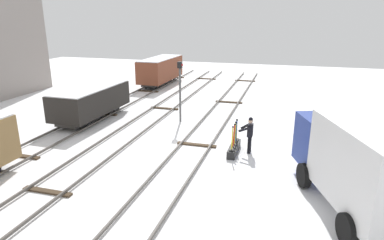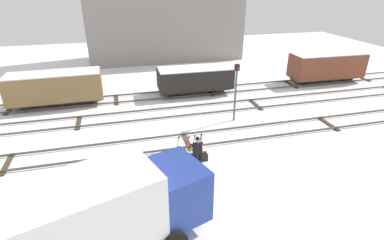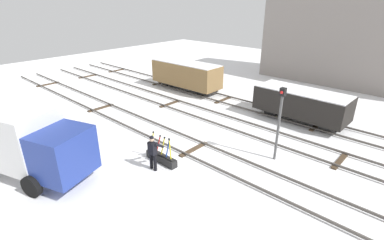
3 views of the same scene
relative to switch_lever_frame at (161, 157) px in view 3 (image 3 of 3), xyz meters
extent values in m
plane|color=white|center=(0.34, 1.88, -0.25)|extent=(60.00, 60.00, 0.00)
cube|color=#4C4742|center=(0.34, 1.16, -0.12)|extent=(44.00, 0.07, 0.10)
cube|color=#4C4742|center=(0.34, 2.60, -0.12)|extent=(44.00, 0.07, 0.10)
cube|color=#423323|center=(-17.26, 1.88, -0.21)|extent=(0.24, 1.94, 0.08)
cube|color=#423323|center=(-8.46, 1.88, -0.21)|extent=(0.24, 1.94, 0.08)
cube|color=#423323|center=(0.34, 1.88, -0.21)|extent=(0.24, 1.94, 0.08)
cube|color=#4C4742|center=(0.34, 5.06, -0.12)|extent=(44.00, 0.07, 0.10)
cube|color=#4C4742|center=(0.34, 6.50, -0.12)|extent=(44.00, 0.07, 0.10)
cube|color=#423323|center=(-17.26, 5.78, -0.21)|extent=(0.24, 1.94, 0.08)
cube|color=#423323|center=(-5.53, 5.78, -0.21)|extent=(0.24, 1.94, 0.08)
cube|color=#423323|center=(6.21, 5.78, -0.21)|extent=(0.24, 1.94, 0.08)
cube|color=#4C4742|center=(0.34, 8.38, -0.12)|extent=(44.00, 0.07, 0.10)
cube|color=#4C4742|center=(0.34, 9.82, -0.12)|extent=(44.00, 0.07, 0.10)
cube|color=#423323|center=(-17.26, 9.10, -0.21)|extent=(0.24, 1.94, 0.08)
cube|color=#423323|center=(-10.22, 9.10, -0.21)|extent=(0.24, 1.94, 0.08)
cube|color=#423323|center=(-3.18, 9.10, -0.21)|extent=(0.24, 1.94, 0.08)
cube|color=#423323|center=(3.86, 9.10, -0.21)|extent=(0.24, 1.94, 0.08)
cube|color=black|center=(-0.01, 0.00, -0.07)|extent=(1.80, 0.37, 0.36)
cube|color=black|center=(-0.01, 0.00, 0.14)|extent=(1.62, 0.21, 0.06)
cylinder|color=yellow|center=(-0.59, 0.00, 0.62)|extent=(0.24, 0.06, 1.04)
sphere|color=black|center=(-0.50, 0.00, 1.14)|extent=(0.09, 0.09, 0.09)
cylinder|color=red|center=(-0.18, 0.00, 0.61)|extent=(0.38, 0.06, 1.01)
sphere|color=black|center=(-0.02, 0.00, 1.10)|extent=(0.09, 0.09, 0.09)
cylinder|color=yellow|center=(0.13, 0.00, 0.61)|extent=(0.34, 0.06, 1.03)
sphere|color=black|center=(0.28, 0.00, 1.12)|extent=(0.09, 0.09, 0.09)
cylinder|color=#1E47B7|center=(0.46, 0.00, 0.62)|extent=(0.32, 0.06, 1.03)
sphere|color=black|center=(0.59, 0.00, 1.12)|extent=(0.09, 0.09, 0.09)
cylinder|color=yellow|center=(0.62, 0.00, 0.63)|extent=(0.14, 0.06, 1.05)
sphere|color=black|center=(0.58, 0.00, 1.15)|extent=(0.09, 0.09, 0.09)
cylinder|color=black|center=(0.08, -0.67, 0.14)|extent=(0.15, 0.15, 0.79)
cylinder|color=black|center=(0.34, -0.68, 0.14)|extent=(0.15, 0.15, 0.79)
cube|color=black|center=(0.21, -0.67, 0.82)|extent=(0.38, 0.24, 0.56)
sphere|color=tan|center=(0.21, -0.67, 1.25)|extent=(0.22, 0.22, 0.22)
sphere|color=black|center=(0.21, -0.67, 1.34)|extent=(0.19, 0.19, 0.19)
cylinder|color=black|center=(0.00, -0.43, 0.90)|extent=(0.11, 0.53, 0.31)
cylinder|color=black|center=(0.42, -0.45, 0.95)|extent=(0.11, 0.50, 0.38)
cube|color=navy|center=(-1.53, -3.83, 1.25)|extent=(2.48, 2.60, 1.90)
cube|color=black|center=(-0.67, -3.53, 1.58)|extent=(0.62, 1.70, 0.76)
cube|color=silver|center=(-4.14, -4.73, 1.52)|extent=(4.51, 3.39, 2.45)
cylinder|color=black|center=(-1.77, -5.09, 0.20)|extent=(0.93, 0.53, 0.90)
cylinder|color=black|center=(-2.50, -2.98, 0.20)|extent=(0.93, 0.53, 0.90)
cylinder|color=black|center=(-5.56, -4.03, 0.20)|extent=(0.93, 0.53, 0.90)
cylinder|color=#4C4C4C|center=(3.80, 3.85, 1.35)|extent=(0.12, 0.12, 3.20)
cube|color=black|center=(3.80, 3.85, 3.12)|extent=(0.24, 0.24, 0.36)
sphere|color=red|center=(3.80, 3.72, 3.12)|extent=(0.14, 0.14, 0.14)
cube|color=gray|center=(2.51, 20.70, 4.43)|extent=(15.74, 5.35, 9.36)
cube|color=#2D2B28|center=(-7.08, 9.10, 0.15)|extent=(5.80, 1.34, 0.20)
cube|color=olive|center=(-7.08, 9.10, 1.14)|extent=(6.12, 2.16, 1.78)
cube|color=white|center=(-7.08, 9.10, 2.06)|extent=(6.00, 2.07, 0.06)
cylinder|color=black|center=(-9.05, 8.50, 0.10)|extent=(0.70, 0.11, 0.70)
cylinder|color=black|center=(-9.07, 9.62, 0.10)|extent=(0.70, 0.11, 0.70)
cylinder|color=black|center=(-5.09, 8.58, 0.10)|extent=(0.70, 0.11, 0.70)
cylinder|color=black|center=(-5.12, 9.70, 0.10)|extent=(0.70, 0.11, 0.70)
cube|color=#2D2B28|center=(2.70, 9.10, 0.15)|extent=(5.28, 1.41, 0.20)
cube|color=black|center=(2.70, 9.10, 0.97)|extent=(5.57, 2.27, 1.45)
cube|color=white|center=(2.70, 9.10, 1.72)|extent=(5.46, 2.18, 0.06)
cylinder|color=black|center=(0.89, 8.54, 0.10)|extent=(0.70, 0.12, 0.70)
cylinder|color=black|center=(0.91, 9.73, 0.10)|extent=(0.70, 0.12, 0.70)
cylinder|color=black|center=(4.48, 8.47, 0.10)|extent=(0.70, 0.12, 0.70)
cylinder|color=black|center=(4.50, 9.65, 0.10)|extent=(0.70, 0.12, 0.70)
camera|label=1|loc=(-14.24, -2.14, 5.76)|focal=31.19mm
camera|label=2|loc=(-2.95, -12.00, 7.82)|focal=28.30mm
camera|label=3|loc=(8.98, -7.64, 6.89)|focal=26.83mm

